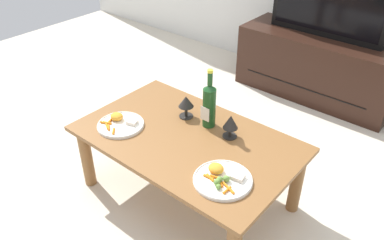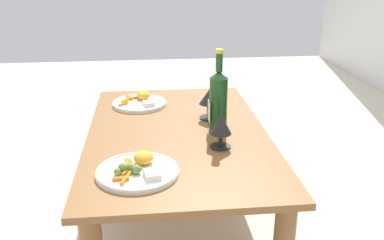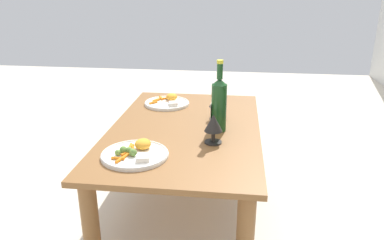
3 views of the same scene
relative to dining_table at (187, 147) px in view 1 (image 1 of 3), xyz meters
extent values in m
plane|color=beige|center=(0.00, 0.00, -0.36)|extent=(6.40, 6.40, 0.00)
cube|color=brown|center=(0.00, 0.00, 0.06)|extent=(1.20, 0.74, 0.03)
cylinder|color=brown|center=(-0.54, -0.31, -0.16)|extent=(0.07, 0.07, 0.41)
cylinder|color=brown|center=(-0.54, 0.31, -0.16)|extent=(0.07, 0.07, 0.41)
cylinder|color=brown|center=(0.54, 0.31, -0.16)|extent=(0.07, 0.07, 0.41)
cube|color=black|center=(0.03, 1.64, -0.10)|extent=(1.29, 0.48, 0.53)
cube|color=black|center=(0.03, 1.40, -0.20)|extent=(1.03, 0.01, 0.01)
cube|color=black|center=(0.03, 1.64, 0.45)|extent=(0.92, 0.04, 0.57)
cube|color=black|center=(0.03, 1.62, 0.45)|extent=(0.85, 0.01, 0.48)
cylinder|color=#19471E|center=(0.02, 0.17, 0.19)|extent=(0.07, 0.07, 0.23)
cone|color=#19471E|center=(0.02, 0.17, 0.31)|extent=(0.07, 0.07, 0.03)
cylinder|color=#19471E|center=(0.02, 0.17, 0.36)|extent=(0.03, 0.03, 0.07)
cylinder|color=yellow|center=(0.02, 0.17, 0.41)|extent=(0.03, 0.03, 0.02)
cube|color=silver|center=(0.02, 0.13, 0.16)|extent=(0.06, 0.00, 0.08)
cylinder|color=black|center=(-0.14, 0.15, 0.07)|extent=(0.08, 0.08, 0.01)
cylinder|color=black|center=(-0.14, 0.15, 0.11)|extent=(0.02, 0.02, 0.06)
cone|color=black|center=(-0.14, 0.15, 0.17)|extent=(0.09, 0.09, 0.07)
cylinder|color=black|center=(0.18, 0.15, 0.07)|extent=(0.08, 0.08, 0.01)
cylinder|color=black|center=(0.18, 0.15, 0.10)|extent=(0.02, 0.02, 0.05)
cone|color=black|center=(0.18, 0.15, 0.17)|extent=(0.08, 0.08, 0.08)
cylinder|color=white|center=(-0.36, -0.16, 0.08)|extent=(0.27, 0.27, 0.01)
torus|color=white|center=(-0.36, -0.16, 0.08)|extent=(0.26, 0.26, 0.01)
ellipsoid|color=orange|center=(-0.41, -0.14, 0.10)|extent=(0.08, 0.07, 0.04)
cube|color=beige|center=(-0.31, -0.11, 0.09)|extent=(0.07, 0.06, 0.02)
cylinder|color=orange|center=(-0.42, -0.19, 0.09)|extent=(0.03, 0.05, 0.01)
cylinder|color=orange|center=(-0.42, -0.20, 0.09)|extent=(0.05, 0.03, 0.01)
cylinder|color=orange|center=(-0.43, -0.21, 0.09)|extent=(0.05, 0.03, 0.01)
cylinder|color=orange|center=(-0.39, -0.23, 0.09)|extent=(0.05, 0.04, 0.01)
cylinder|color=orange|center=(-0.38, -0.23, 0.09)|extent=(0.05, 0.04, 0.01)
cylinder|color=orange|center=(-0.33, -0.24, 0.09)|extent=(0.05, 0.05, 0.01)
cylinder|color=white|center=(0.36, -0.16, 0.08)|extent=(0.28, 0.28, 0.01)
torus|color=white|center=(0.36, -0.16, 0.08)|extent=(0.28, 0.28, 0.01)
ellipsoid|color=orange|center=(0.30, -0.14, 0.10)|extent=(0.08, 0.07, 0.04)
cube|color=beige|center=(0.41, -0.11, 0.09)|extent=(0.07, 0.06, 0.02)
cylinder|color=orange|center=(0.42, -0.21, 0.09)|extent=(0.01, 0.05, 0.01)
cylinder|color=orange|center=(0.43, -0.20, 0.09)|extent=(0.06, 0.03, 0.01)
cylinder|color=orange|center=(0.40, -0.19, 0.09)|extent=(0.06, 0.03, 0.01)
cylinder|color=orange|center=(0.37, -0.19, 0.09)|extent=(0.05, 0.04, 0.01)
cylinder|color=orange|center=(0.33, -0.18, 0.09)|extent=(0.06, 0.03, 0.01)
cylinder|color=orange|center=(0.31, -0.20, 0.09)|extent=(0.06, 0.03, 0.01)
cylinder|color=orange|center=(0.30, -0.20, 0.09)|extent=(0.06, 0.02, 0.01)
sphere|color=olive|center=(0.36, -0.21, 0.10)|extent=(0.03, 0.03, 0.03)
sphere|color=olive|center=(0.38, -0.16, 0.10)|extent=(0.03, 0.03, 0.03)
sphere|color=olive|center=(0.38, -0.23, 0.09)|extent=(0.02, 0.02, 0.02)
sphere|color=olive|center=(0.36, -0.18, 0.10)|extent=(0.03, 0.03, 0.03)
camera|label=1|loc=(1.13, -1.31, 1.32)|focal=36.66mm
camera|label=2|loc=(1.64, -0.11, 0.76)|focal=39.84mm
camera|label=3|loc=(1.72, 0.25, 0.75)|focal=34.83mm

